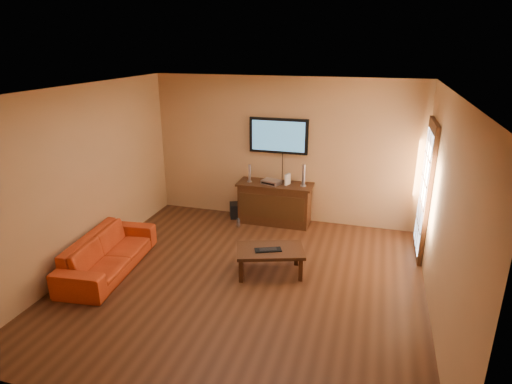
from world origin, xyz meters
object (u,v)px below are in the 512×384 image
at_px(av_receiver, 271,182).
at_px(media_console, 275,203).
at_px(speaker_right, 304,176).
at_px(bottle, 238,223).
at_px(coffee_table, 270,252).
at_px(sofa, 108,247).
at_px(television, 279,136).
at_px(keyboard, 268,250).
at_px(speaker_left, 250,174).
at_px(subwoofer, 237,210).
at_px(game_console, 288,179).

bearing_deg(av_receiver, media_console, 54.28).
xyz_separation_m(speaker_right, bottle, (-1.13, -0.39, -0.88)).
bearing_deg(coffee_table, sofa, -166.59).
xyz_separation_m(television, keyboard, (0.37, -2.15, -1.22)).
relative_size(media_console, speaker_right, 3.44).
bearing_deg(keyboard, television, 99.83).
height_order(television, bottle, television).
bearing_deg(speaker_left, speaker_right, 1.34).
bearing_deg(subwoofer, speaker_right, -25.99).
height_order(av_receiver, bottle, av_receiver).
bearing_deg(speaker_left, subwoofer, 163.87).
bearing_deg(coffee_table, speaker_left, 115.40).
relative_size(media_console, av_receiver, 4.24).
bearing_deg(keyboard, coffee_table, 71.21).
height_order(coffee_table, sofa, sofa).
height_order(speaker_right, subwoofer, speaker_right).
distance_m(media_console, speaker_left, 0.73).
relative_size(speaker_right, av_receiver, 1.23).
relative_size(coffee_table, keyboard, 2.69).
height_order(game_console, keyboard, game_console).
relative_size(speaker_left, subwoofer, 1.18).
relative_size(coffee_table, speaker_right, 2.73).
distance_m(av_receiver, keyboard, 1.98).
distance_m(media_console, keyboard, 1.96).
bearing_deg(bottle, game_console, 25.46).
bearing_deg(speaker_right, media_console, 179.97).
height_order(sofa, av_receiver, av_receiver).
bearing_deg(av_receiver, keyboard, -58.73).
distance_m(speaker_left, bottle, 0.93).
relative_size(coffee_table, bottle, 6.16).
height_order(television, speaker_right, television).
bearing_deg(speaker_right, sofa, -135.74).
distance_m(av_receiver, bottle, 0.98).
distance_m(speaker_left, game_console, 0.73).
distance_m(television, keyboard, 2.51).
bearing_deg(speaker_left, coffee_table, -64.60).
bearing_deg(television, game_console, -43.17).
bearing_deg(game_console, bottle, -136.28).
xyz_separation_m(media_console, keyboard, (0.37, -1.93, 0.02)).
relative_size(sofa, game_console, 9.19).
xyz_separation_m(game_console, bottle, (-0.83, -0.40, -0.80)).
xyz_separation_m(sofa, keyboard, (2.34, 0.51, 0.04)).
bearing_deg(keyboard, speaker_left, 114.30).
distance_m(sofa, bottle, 2.48).
bearing_deg(speaker_right, speaker_left, -178.66).
xyz_separation_m(media_console, bottle, (-0.60, -0.39, -0.31)).
height_order(coffee_table, av_receiver, av_receiver).
height_order(television, coffee_table, television).
bearing_deg(bottle, keyboard, -57.68).
xyz_separation_m(coffee_table, subwoofer, (-1.16, 1.93, -0.20)).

